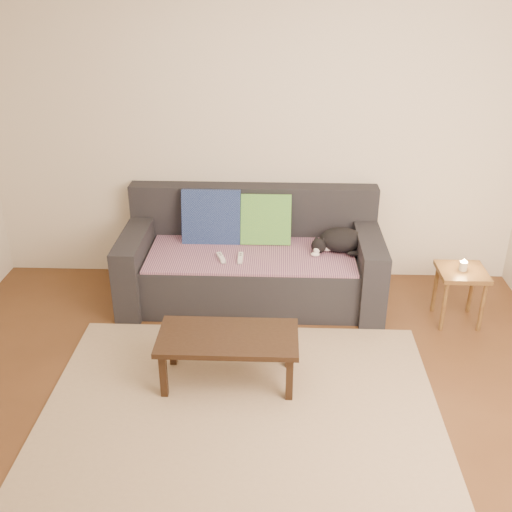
# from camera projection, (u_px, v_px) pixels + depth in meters

# --- Properties ---
(ground) EXTENTS (4.50, 4.50, 0.00)m
(ground) POSITION_uv_depth(u_px,v_px,m) (240.00, 420.00, 3.70)
(ground) COLOR brown
(ground) RESTS_ON ground
(back_wall) EXTENTS (4.50, 0.04, 2.60)m
(back_wall) POSITION_uv_depth(u_px,v_px,m) (254.00, 132.00, 4.93)
(back_wall) COLOR beige
(back_wall) RESTS_ON ground
(sofa) EXTENTS (2.10, 0.94, 0.87)m
(sofa) POSITION_uv_depth(u_px,v_px,m) (252.00, 262.00, 4.98)
(sofa) COLOR #232328
(sofa) RESTS_ON ground
(throw_blanket) EXTENTS (1.66, 0.74, 0.02)m
(throw_blanket) POSITION_uv_depth(u_px,v_px,m) (251.00, 254.00, 4.84)
(throw_blanket) COLOR #4F2D55
(throw_blanket) RESTS_ON sofa
(cushion_navy) EXTENTS (0.49, 0.23, 0.50)m
(cushion_navy) POSITION_uv_depth(u_px,v_px,m) (212.00, 219.00, 5.00)
(cushion_navy) COLOR #132051
(cushion_navy) RESTS_ON throw_blanket
(cushion_green) EXTENTS (0.42, 0.23, 0.43)m
(cushion_green) POSITION_uv_depth(u_px,v_px,m) (266.00, 219.00, 4.99)
(cushion_green) COLOR #0C5244
(cushion_green) RESTS_ON throw_blanket
(cat) EXTENTS (0.47, 0.36, 0.19)m
(cat) POSITION_uv_depth(u_px,v_px,m) (340.00, 241.00, 4.84)
(cat) COLOR black
(cat) RESTS_ON throw_blanket
(wii_remote_a) EXTENTS (0.08, 0.15, 0.03)m
(wii_remote_a) POSITION_uv_depth(u_px,v_px,m) (221.00, 257.00, 4.73)
(wii_remote_a) COLOR white
(wii_remote_a) RESTS_ON throw_blanket
(wii_remote_b) EXTENTS (0.04, 0.15, 0.03)m
(wii_remote_b) POSITION_uv_depth(u_px,v_px,m) (241.00, 258.00, 4.73)
(wii_remote_b) COLOR white
(wii_remote_b) RESTS_ON throw_blanket
(side_table) EXTENTS (0.36, 0.36, 0.45)m
(side_table) POSITION_uv_depth(u_px,v_px,m) (461.00, 279.00, 4.59)
(side_table) COLOR brown
(side_table) RESTS_ON ground
(candle) EXTENTS (0.06, 0.06, 0.09)m
(candle) POSITION_uv_depth(u_px,v_px,m) (463.00, 266.00, 4.54)
(candle) COLOR beige
(candle) RESTS_ON side_table
(rug) EXTENTS (2.50, 1.80, 0.01)m
(rug) POSITION_uv_depth(u_px,v_px,m) (242.00, 403.00, 3.83)
(rug) COLOR tan
(rug) RESTS_ON ground
(coffee_table) EXTENTS (0.92, 0.46, 0.37)m
(coffee_table) POSITION_uv_depth(u_px,v_px,m) (228.00, 342.00, 3.91)
(coffee_table) COLOR black
(coffee_table) RESTS_ON rug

